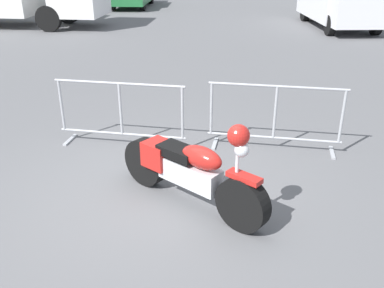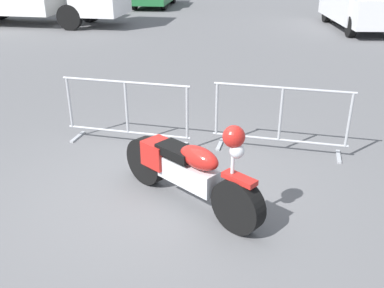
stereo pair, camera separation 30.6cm
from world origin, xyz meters
name	(u,v)px [view 1 (the left image)]	position (x,y,z in m)	size (l,w,h in m)	color
ground_plane	(154,195)	(0.00, 0.00, 0.00)	(120.00, 120.00, 0.00)	#5B5B5E
motorcycle	(190,170)	(0.49, -0.17, 0.48)	(1.89, 1.51, 1.27)	black
crowd_barrier_near	(121,114)	(-0.73, 1.52, 0.55)	(2.10, 0.66, 1.07)	#9EA0A5
crowd_barrier_far	(275,117)	(1.71, 1.52, 0.55)	(2.10, 0.66, 1.07)	#9EA0A5
planter_island	(350,9)	(6.71, 15.75, 0.37)	(3.90, 3.90, 1.19)	#ADA89E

